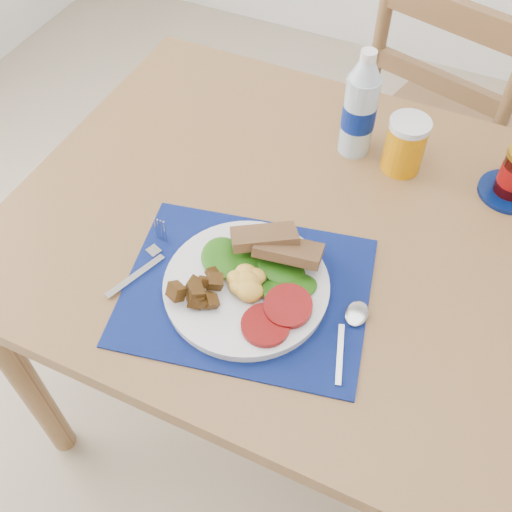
{
  "coord_description": "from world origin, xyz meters",
  "views": [
    {
      "loc": [
        0.1,
        -0.54,
        1.61
      ],
      "look_at": [
        -0.17,
        0.05,
        0.8
      ],
      "focal_mm": 42.0,
      "sensor_mm": 36.0,
      "label": 1
    }
  ],
  "objects_px": {
    "juice_glass": "(405,146)",
    "water_bottle": "(360,109)",
    "chair_far": "(446,106)",
    "breakfast_plate": "(242,284)"
  },
  "relations": [
    {
      "from": "chair_far",
      "to": "water_bottle",
      "type": "relative_size",
      "value": 4.76
    },
    {
      "from": "water_bottle",
      "to": "juice_glass",
      "type": "height_order",
      "value": "water_bottle"
    },
    {
      "from": "breakfast_plate",
      "to": "water_bottle",
      "type": "height_order",
      "value": "water_bottle"
    },
    {
      "from": "chair_far",
      "to": "water_bottle",
      "type": "distance_m",
      "value": 0.57
    },
    {
      "from": "juice_glass",
      "to": "water_bottle",
      "type": "bearing_deg",
      "value": 172.74
    },
    {
      "from": "water_bottle",
      "to": "juice_glass",
      "type": "xyz_separation_m",
      "value": [
        0.11,
        -0.01,
        -0.05
      ]
    },
    {
      "from": "chair_far",
      "to": "breakfast_plate",
      "type": "relative_size",
      "value": 3.96
    },
    {
      "from": "chair_far",
      "to": "juice_glass",
      "type": "height_order",
      "value": "chair_far"
    },
    {
      "from": "breakfast_plate",
      "to": "juice_glass",
      "type": "relative_size",
      "value": 2.54
    },
    {
      "from": "breakfast_plate",
      "to": "water_bottle",
      "type": "bearing_deg",
      "value": 59.61
    }
  ]
}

